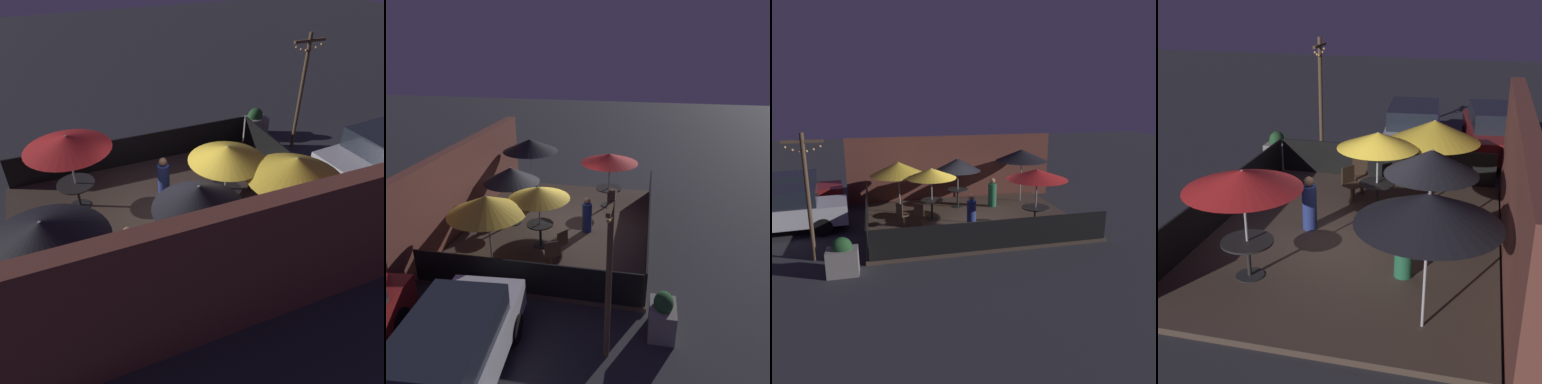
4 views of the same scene
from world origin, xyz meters
The scene contains 19 objects.
ground_plane centered at (0.00, 0.00, 0.00)m, with size 60.00×60.00×0.00m, color #2D2D33.
patio_deck centered at (0.00, 0.00, 0.06)m, with size 7.89×6.29×0.12m.
building_wall centered at (0.00, 3.38, 1.49)m, with size 9.49×0.36×2.97m.
fence_front centered at (0.00, -3.10, 0.59)m, with size 7.69×0.05×0.95m.
fence_side_left centered at (-3.90, 0.00, 0.59)m, with size 0.05×6.09×0.95m.
patio_umbrella_0 centered at (-1.46, 0.26, 1.94)m, with size 1.92×1.92×2.01m.
patio_umbrella_1 centered at (2.05, -1.49, 2.08)m, with size 2.17×2.17×2.14m.
patio_umbrella_2 centered at (-0.13, 1.64, 1.96)m, with size 1.94×1.94×2.10m.
patio_umbrella_3 centered at (-2.61, 1.44, 1.94)m, with size 2.27×2.27×2.09m.
patio_umbrella_4 centered at (2.84, 1.89, 2.21)m, with size 2.29×2.29×2.34m.
dining_table_0 centered at (-1.46, 0.26, 0.73)m, with size 0.85×0.85×0.78m.
dining_table_1 centered at (2.05, -1.49, 0.72)m, with size 0.99×0.99×0.75m.
dining_table_2 centered at (-0.13, 1.64, 0.74)m, with size 0.89×0.89×0.78m.
patio_chair_0 centered at (-2.01, -0.52, 0.61)m, with size 0.56×0.56×0.91m.
patio_chair_1 centered at (-2.66, -0.40, 0.62)m, with size 0.54×0.54×0.92m.
patron_0 centered at (-0.23, -1.03, 0.69)m, with size 0.42×0.42×1.25m.
patron_1 centered at (1.33, 1.34, 0.68)m, with size 0.40×0.40×1.25m.
planter_box centered at (-4.55, -3.50, 0.48)m, with size 0.84×0.59×1.08m.
light_post centered at (-5.45, -2.35, 2.13)m, with size 1.10×0.12×3.81m.
Camera 1 is at (2.29, 7.18, 6.46)m, focal length 35.00 mm.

